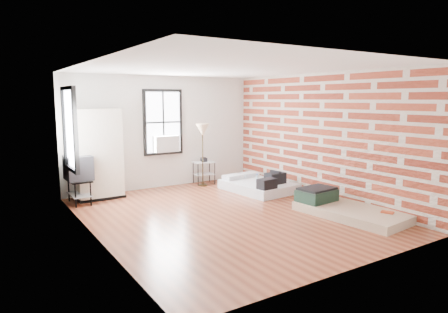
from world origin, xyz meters
TOP-DOWN VIEW (x-y plane):
  - ground at (0.00, 0.00)m, footprint 6.00×6.00m
  - room_shell at (0.23, 0.36)m, footprint 5.02×6.02m
  - mattress_main at (1.75, 1.28)m, footprint 1.39×1.78m
  - mattress_bare at (1.91, -1.20)m, footprint 1.29×2.17m
  - wardrobe at (-1.72, 2.65)m, footprint 1.02×0.59m
  - side_table at (1.03, 2.72)m, footprint 0.58×0.49m
  - floor_lamp at (0.89, 2.53)m, footprint 0.34×0.34m
  - tv_stand at (-2.21, 2.40)m, footprint 0.53×0.74m

SIDE VIEW (x-z plane):
  - ground at x=0.00m, z-range 0.00..0.00m
  - mattress_bare at x=1.91m, z-range -0.09..0.36m
  - mattress_main at x=1.75m, z-range -0.12..0.42m
  - side_table at x=1.03m, z-range 0.12..0.82m
  - tv_stand at x=-2.21m, z-range 0.23..1.27m
  - wardrobe at x=-1.72m, z-range 0.00..2.01m
  - floor_lamp at x=0.89m, z-range 0.57..2.17m
  - room_shell at x=0.23m, z-range 0.33..3.14m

